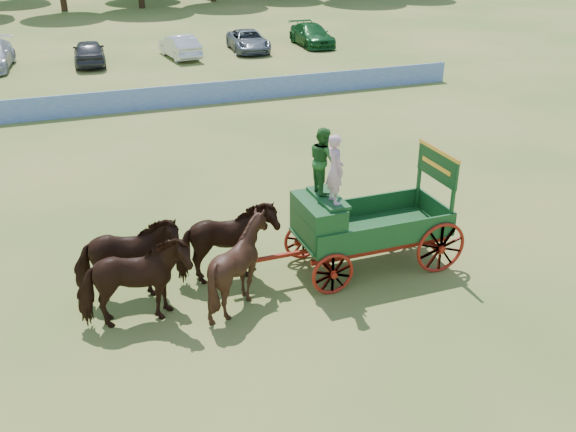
# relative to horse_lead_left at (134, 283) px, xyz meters

# --- Properties ---
(ground) EXTENTS (160.00, 160.00, 0.00)m
(ground) POSITION_rel_horse_lead_left_xyz_m (7.26, -0.60, -1.05)
(ground) COLOR olive
(ground) RESTS_ON ground
(horse_lead_left) EXTENTS (2.50, 1.18, 2.09)m
(horse_lead_left) POSITION_rel_horse_lead_left_xyz_m (0.00, 0.00, 0.00)
(horse_lead_left) COLOR black
(horse_lead_left) RESTS_ON ground
(horse_lead_right) EXTENTS (2.57, 1.35, 2.09)m
(horse_lead_right) POSITION_rel_horse_lead_left_xyz_m (-0.00, 1.10, 0.00)
(horse_lead_right) COLOR black
(horse_lead_right) RESTS_ON ground
(horse_wheel_left) EXTENTS (1.94, 1.73, 2.10)m
(horse_wheel_left) POSITION_rel_horse_lead_left_xyz_m (2.40, 0.00, 0.00)
(horse_wheel_left) COLOR black
(horse_wheel_left) RESTS_ON ground
(horse_wheel_right) EXTENTS (2.48, 1.13, 2.09)m
(horse_wheel_right) POSITION_rel_horse_lead_left_xyz_m (2.40, 1.10, 0.00)
(horse_wheel_right) COLOR black
(horse_wheel_right) RESTS_ON ground
(farm_dray) EXTENTS (6.00, 2.00, 3.83)m
(farm_dray) POSITION_rel_horse_lead_left_xyz_m (5.34, 0.58, 0.66)
(farm_dray) COLOR #9C1D0F
(farm_dray) RESTS_ON ground
(sponsor_banner) EXTENTS (26.00, 0.08, 1.05)m
(sponsor_banner) POSITION_rel_horse_lead_left_xyz_m (6.26, 17.40, -0.52)
(sponsor_banner) COLOR #2041AF
(sponsor_banner) RESTS_ON ground
(parked_cars) EXTENTS (37.31, 6.82, 1.59)m
(parked_cars) POSITION_rel_horse_lead_left_xyz_m (-0.72, 29.10, -0.31)
(parked_cars) COLOR silver
(parked_cars) RESTS_ON ground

